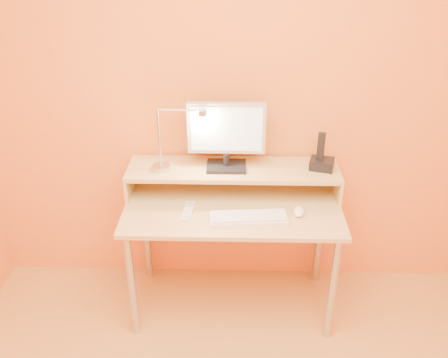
{
  "coord_description": "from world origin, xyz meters",
  "views": [
    {
      "loc": [
        0.01,
        -1.15,
        2.19
      ],
      "look_at": [
        -0.05,
        1.13,
        0.92
      ],
      "focal_mm": 39.87,
      "sensor_mm": 36.0,
      "label": 1
    }
  ],
  "objects_px": {
    "monitor_panel": "(226,128)",
    "lamp_base": "(161,167)",
    "mouse": "(299,211)",
    "keyboard": "(249,219)",
    "remote_control": "(188,211)",
    "phone_dock": "(322,164)"
  },
  "relations": [
    {
      "from": "phone_dock",
      "to": "remote_control",
      "type": "bearing_deg",
      "value": -147.33
    },
    {
      "from": "phone_dock",
      "to": "lamp_base",
      "type": "bearing_deg",
      "value": -162.44
    },
    {
      "from": "keyboard",
      "to": "remote_control",
      "type": "distance_m",
      "value": 0.33
    },
    {
      "from": "mouse",
      "to": "remote_control",
      "type": "xyz_separation_m",
      "value": [
        -0.6,
        -0.0,
        -0.01
      ]
    },
    {
      "from": "remote_control",
      "to": "mouse",
      "type": "bearing_deg",
      "value": 4.98
    },
    {
      "from": "lamp_base",
      "to": "mouse",
      "type": "relative_size",
      "value": 0.97
    },
    {
      "from": "monitor_panel",
      "to": "mouse",
      "type": "distance_m",
      "value": 0.6
    },
    {
      "from": "keyboard",
      "to": "mouse",
      "type": "bearing_deg",
      "value": 9.04
    },
    {
      "from": "monitor_panel",
      "to": "lamp_base",
      "type": "bearing_deg",
      "value": -173.23
    },
    {
      "from": "keyboard",
      "to": "remote_control",
      "type": "bearing_deg",
      "value": 164.07
    },
    {
      "from": "remote_control",
      "to": "keyboard",
      "type": "bearing_deg",
      "value": -6.38
    },
    {
      "from": "lamp_base",
      "to": "phone_dock",
      "type": "relative_size",
      "value": 0.77
    },
    {
      "from": "monitor_panel",
      "to": "lamp_base",
      "type": "relative_size",
      "value": 4.26
    },
    {
      "from": "mouse",
      "to": "remote_control",
      "type": "height_order",
      "value": "mouse"
    },
    {
      "from": "monitor_panel",
      "to": "lamp_base",
      "type": "distance_m",
      "value": 0.43
    },
    {
      "from": "lamp_base",
      "to": "keyboard",
      "type": "relative_size",
      "value": 0.25
    },
    {
      "from": "lamp_base",
      "to": "remote_control",
      "type": "distance_m",
      "value": 0.3
    },
    {
      "from": "monitor_panel",
      "to": "keyboard",
      "type": "height_order",
      "value": "monitor_panel"
    },
    {
      "from": "monitor_panel",
      "to": "phone_dock",
      "type": "xyz_separation_m",
      "value": [
        0.54,
        -0.01,
        -0.21
      ]
    },
    {
      "from": "keyboard",
      "to": "phone_dock",
      "type": "bearing_deg",
      "value": 30.7
    },
    {
      "from": "mouse",
      "to": "monitor_panel",
      "type": "bearing_deg",
      "value": 158.48
    },
    {
      "from": "lamp_base",
      "to": "keyboard",
      "type": "xyz_separation_m",
      "value": [
        0.49,
        -0.26,
        -0.16
      ]
    }
  ]
}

